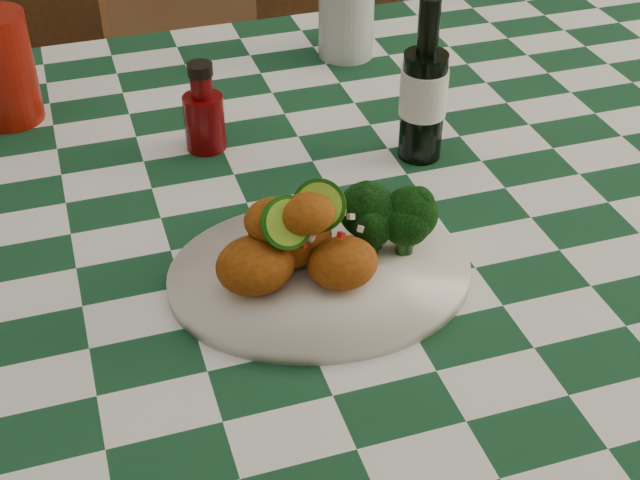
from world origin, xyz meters
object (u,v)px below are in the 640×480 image
object	(u,v)px
dining_table	(260,425)
red_tumbler	(1,68)
ketchup_bottle	(203,107)
mason_jar	(346,17)
plate	(320,275)
fried_chicken_pile	(305,234)
beer_bottle	(425,81)
wooden_chair_right	(351,135)

from	to	relation	value
dining_table	red_tumbler	size ratio (longest dim) A/B	10.98
ketchup_bottle	mason_jar	xyz separation A→B (m)	(0.26, 0.21, 0.00)
plate	mason_jar	world-z (taller)	mason_jar
fried_chicken_pile	ketchup_bottle	size ratio (longest dim) A/B	1.28
plate	ketchup_bottle	bearing A→B (deg)	100.55
beer_bottle	wooden_chair_right	bearing A→B (deg)	77.35
red_tumbler	ketchup_bottle	world-z (taller)	red_tumbler
dining_table	red_tumbler	world-z (taller)	red_tumbler
mason_jar	ketchup_bottle	bearing A→B (deg)	-141.76
mason_jar	beer_bottle	bearing A→B (deg)	-91.29
wooden_chair_right	mason_jar	bearing A→B (deg)	-97.95
dining_table	plate	size ratio (longest dim) A/B	5.21
plate	red_tumbler	world-z (taller)	red_tumbler
fried_chicken_pile	wooden_chair_right	xyz separation A→B (m)	(0.36, 0.87, -0.43)
ketchup_bottle	wooden_chair_right	xyz separation A→B (m)	(0.40, 0.56, -0.43)
beer_bottle	red_tumbler	bearing A→B (deg)	152.48
beer_bottle	plate	bearing A→B (deg)	-134.20
beer_bottle	wooden_chair_right	xyz separation A→B (m)	(0.15, 0.66, -0.47)
fried_chicken_pile	wooden_chair_right	distance (m)	1.04
plate	dining_table	bearing A→B (deg)	103.01
ketchup_bottle	dining_table	bearing A→B (deg)	-82.43
red_tumbler	wooden_chair_right	size ratio (longest dim) A/B	0.18
fried_chicken_pile	red_tumbler	size ratio (longest dim) A/B	1.00
dining_table	wooden_chair_right	bearing A→B (deg)	61.18
red_tumbler	ketchup_bottle	distance (m)	0.28
fried_chicken_pile	beer_bottle	size ratio (longest dim) A/B	0.72
fried_chicken_pile	red_tumbler	world-z (taller)	red_tumbler
dining_table	fried_chicken_pile	xyz separation A→B (m)	(0.02, -0.17, 0.46)
red_tumbler	beer_bottle	size ratio (longest dim) A/B	0.72
ketchup_bottle	wooden_chair_right	distance (m)	0.81
fried_chicken_pile	beer_bottle	xyz separation A→B (m)	(0.21, 0.20, 0.04)
red_tumbler	wooden_chair_right	bearing A→B (deg)	32.37
dining_table	fried_chicken_pile	distance (m)	0.49
plate	fried_chicken_pile	xyz separation A→B (m)	(-0.02, 0.00, 0.06)
ketchup_bottle	beer_bottle	world-z (taller)	beer_bottle
red_tumbler	beer_bottle	world-z (taller)	beer_bottle
wooden_chair_right	beer_bottle	bearing A→B (deg)	-88.78
red_tumbler	mason_jar	xyz separation A→B (m)	(0.50, 0.05, -0.01)
dining_table	mason_jar	size ratio (longest dim) A/B	13.59
fried_chicken_pile	dining_table	bearing A→B (deg)	97.81
dining_table	ketchup_bottle	distance (m)	0.47
fried_chicken_pile	mason_jar	xyz separation A→B (m)	(0.22, 0.51, -0.01)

